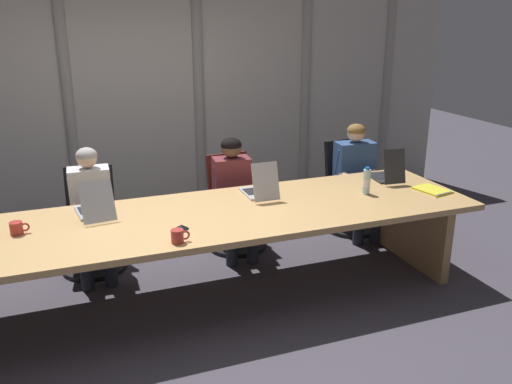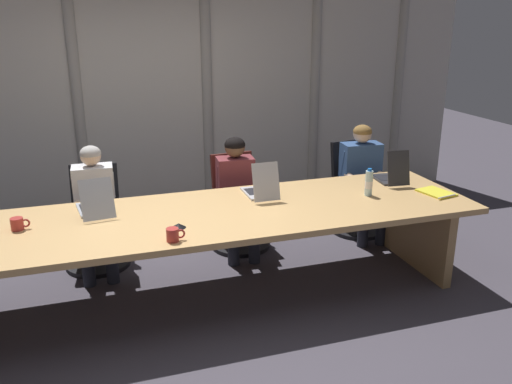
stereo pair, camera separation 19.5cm
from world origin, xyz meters
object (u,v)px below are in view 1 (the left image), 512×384
object	(u,v)px
laptop_right_mid	(386,174)
office_chair_center	(235,213)
laptop_center	(259,189)
office_chair_left_mid	(92,231)
person_center	(234,189)
spiral_notepad	(432,190)
coffee_mug_near	(178,236)
conference_mic_middle	(181,227)
office_chair_right_mid	(350,196)
person_right_mid	(357,173)
coffee_mug_far	(17,228)
laptop_left_mid	(94,208)
person_left_mid	(92,206)
water_bottle_secondary	(366,182)

from	to	relation	value
laptop_right_mid	office_chair_center	xyz separation A→B (m)	(-1.30, 0.68, -0.46)
laptop_center	office_chair_left_mid	size ratio (longest dim) A/B	0.47
person_center	spiral_notepad	world-z (taller)	person_center
coffee_mug_near	conference_mic_middle	world-z (taller)	coffee_mug_near
office_chair_right_mid	conference_mic_middle	xyz separation A→B (m)	(-2.13, -1.19, 0.40)
person_right_mid	coffee_mug_far	world-z (taller)	person_right_mid
laptop_left_mid	person_left_mid	xyz separation A→B (m)	(0.00, 0.50, -0.16)
person_left_mid	coffee_mug_near	world-z (taller)	person_left_mid
person_right_mid	water_bottle_secondary	bearing A→B (deg)	-21.85
office_chair_center	person_right_mid	world-z (taller)	person_right_mid
laptop_center	office_chair_right_mid	size ratio (longest dim) A/B	0.45
laptop_left_mid	water_bottle_secondary	size ratio (longest dim) A/B	2.06
laptop_right_mid	office_chair_center	world-z (taller)	laptop_right_mid
laptop_left_mid	office_chair_center	distance (m)	1.60
office_chair_right_mid	conference_mic_middle	bearing A→B (deg)	-69.46
office_chair_left_mid	spiral_notepad	distance (m)	3.12
office_chair_left_mid	person_center	xyz separation A→B (m)	(1.33, -0.16, 0.30)
office_chair_left_mid	office_chair_right_mid	size ratio (longest dim) A/B	0.96
person_center	water_bottle_secondary	bearing A→B (deg)	54.95
water_bottle_secondary	coffee_mug_far	distance (m)	2.84
laptop_right_mid	office_chair_right_mid	xyz separation A→B (m)	(0.03, 0.68, -0.45)
office_chair_left_mid	person_right_mid	bearing A→B (deg)	95.02
person_center	coffee_mug_near	distance (m)	1.51
laptop_right_mid	office_chair_center	bearing A→B (deg)	67.47
person_center	conference_mic_middle	distance (m)	1.27
office_chair_center	conference_mic_middle	size ratio (longest dim) A/B	8.37
laptop_center	spiral_notepad	distance (m)	1.56
office_chair_right_mid	coffee_mug_far	distance (m)	3.40
laptop_center	person_left_mid	bearing A→B (deg)	68.95
office_chair_left_mid	conference_mic_middle	world-z (taller)	office_chair_left_mid
laptop_right_mid	spiral_notepad	size ratio (longest dim) A/B	1.26
coffee_mug_near	laptop_right_mid	bearing A→B (deg)	18.80
office_chair_left_mid	office_chair_center	bearing A→B (deg)	98.29
person_left_mid	coffee_mug_far	bearing A→B (deg)	-36.36
office_chair_center	person_center	bearing A→B (deg)	-23.65
office_chair_right_mid	coffee_mug_far	world-z (taller)	office_chair_right_mid
conference_mic_middle	spiral_notepad	bearing A→B (deg)	2.11
water_bottle_secondary	person_center	bearing A→B (deg)	140.42
spiral_notepad	water_bottle_secondary	bearing A→B (deg)	154.69
coffee_mug_near	spiral_notepad	world-z (taller)	coffee_mug_near
laptop_right_mid	conference_mic_middle	size ratio (longest dim) A/B	3.93
laptop_right_mid	water_bottle_secondary	world-z (taller)	laptop_right_mid
laptop_left_mid	office_chair_left_mid	distance (m)	0.81
laptop_right_mid	office_chair_right_mid	size ratio (longest dim) A/B	0.45
laptop_center	laptop_left_mid	bearing A→B (deg)	88.88
person_right_mid	conference_mic_middle	bearing A→B (deg)	-59.18
laptop_left_mid	person_left_mid	world-z (taller)	person_left_mid
laptop_left_mid	laptop_center	xyz separation A→B (m)	(1.38, -0.02, 0.00)
laptop_left_mid	spiral_notepad	bearing A→B (deg)	-105.34
person_left_mid	office_chair_right_mid	bearing A→B (deg)	95.70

